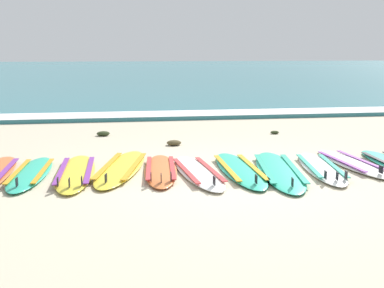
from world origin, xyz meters
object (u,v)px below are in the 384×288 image
Objects in this scene: surfboard_5 at (198,172)px; surfboard_8 at (321,168)px; surfboard_2 at (76,172)px; surfboard_4 at (161,170)px; surfboard_7 at (279,170)px; surfboard_9 at (351,163)px; surfboard_1 at (31,173)px; surfboard_6 at (239,169)px; surfboard_3 at (121,168)px.

surfboard_5 and surfboard_8 have the same top height.
surfboard_4 is (1.23, -0.04, 0.00)m from surfboard_2.
surfboard_7 is (1.72, -0.26, -0.00)m from surfboard_4.
surfboard_8 is 1.05× the size of surfboard_9.
surfboard_4 is 0.95× the size of surfboard_8.
surfboard_8 is at bearing -5.21° from surfboard_4.
surfboard_2 is at bearing 179.43° from surfboard_9.
surfboard_9 is (0.59, 0.22, -0.00)m from surfboard_8.
surfboard_1 is at bearing 173.30° from surfboard_5.
surfboard_2 is 2.40m from surfboard_6.
surfboard_2 is at bearing 174.08° from surfboard_7.
surfboard_3 and surfboard_8 have the same top height.
surfboard_2 and surfboard_4 have the same top height.
surfboard_9 is (2.46, 0.19, 0.00)m from surfboard_5.
surfboard_6 is 1.83m from surfboard_9.
surfboard_3 is at bearing 171.69° from surfboard_8.
surfboard_2 and surfboard_8 have the same top height.
surfboard_7 is at bearing -5.92° from surfboard_2.
surfboard_1 is 0.95× the size of surfboard_5.
surfboard_1 is 0.84× the size of surfboard_3.
surfboard_4 is 0.56m from surfboard_5.
surfboard_3 is at bearing 159.83° from surfboard_5.
surfboard_1 is at bearing 174.35° from surfboard_7.
surfboard_7 is at bearing -168.18° from surfboard_9.
surfboard_6 and surfboard_7 have the same top height.
surfboard_1 and surfboard_2 have the same top height.
surfboard_5 is 2.47m from surfboard_9.
surfboard_1 is 1.01× the size of surfboard_4.
surfboard_5 is 0.85× the size of surfboard_7.
surfboard_9 is (4.22, -0.04, -0.00)m from surfboard_2.
surfboard_4 and surfboard_7 have the same top height.
surfboard_8 is at bearing -0.88° from surfboard_5.
surfboard_6 is 1.24m from surfboard_8.
surfboard_2 and surfboard_9 have the same top height.
surfboard_4 is at bearing -20.50° from surfboard_3.
surfboard_5 is at bearing 176.46° from surfboard_7.
surfboard_8 and surfboard_9 have the same top height.
surfboard_5 is 0.64m from surfboard_6.
surfboard_1 is at bearing 177.20° from surfboard_4.
surfboard_6 and surfboard_9 have the same top height.
surfboard_1 and surfboard_3 have the same top height.
surfboard_6 is 1.06× the size of surfboard_8.
surfboard_2 is (0.63, -0.05, 0.00)m from surfboard_1.
surfboard_9 is at bearing 4.42° from surfboard_5.
surfboard_3 is 0.96× the size of surfboard_7.
surfboard_4 is 0.99× the size of surfboard_9.
surfboard_2 is 0.92× the size of surfboard_3.
surfboard_1 is 1.29m from surfboard_3.
surfboard_5 is at bearing -20.17° from surfboard_3.
surfboard_2 is 4.22m from surfboard_9.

